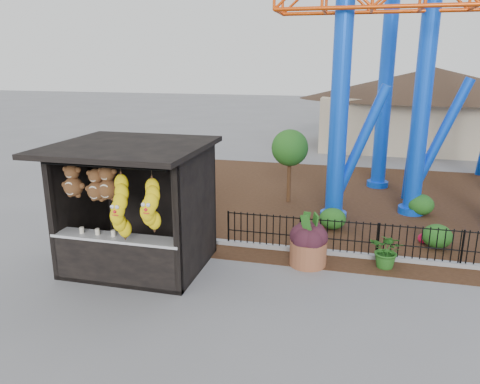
% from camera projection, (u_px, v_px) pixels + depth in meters
% --- Properties ---
extents(ground, '(120.00, 120.00, 0.00)m').
position_uv_depth(ground, '(245.00, 302.00, 10.01)').
color(ground, slate).
rests_on(ground, ground).
extents(mulch_bed, '(18.00, 12.00, 0.02)m').
position_uv_depth(mulch_bed, '(408.00, 206.00, 16.51)').
color(mulch_bed, '#331E11').
rests_on(mulch_bed, ground).
extents(curb, '(18.00, 0.18, 0.12)m').
position_uv_depth(curb, '(426.00, 262.00, 11.84)').
color(curb, gray).
rests_on(curb, ground).
extents(prize_booth, '(3.50, 3.40, 3.12)m').
position_uv_depth(prize_booth, '(133.00, 210.00, 11.16)').
color(prize_booth, black).
rests_on(prize_booth, ground).
extents(picket_fence, '(12.20, 0.06, 1.00)m').
position_uv_depth(picket_fence, '(467.00, 249.00, 11.50)').
color(picket_fence, black).
rests_on(picket_fence, ground).
extents(roller_coaster, '(11.00, 6.37, 10.82)m').
position_uv_depth(roller_coaster, '(465.00, 12.00, 14.71)').
color(roller_coaster, blue).
rests_on(roller_coaster, ground).
extents(terracotta_planter, '(0.95, 0.95, 0.63)m').
position_uv_depth(terracotta_planter, '(308.00, 253.00, 11.75)').
color(terracotta_planter, brown).
rests_on(terracotta_planter, ground).
extents(planter_foliage, '(0.70, 0.70, 0.64)m').
position_uv_depth(planter_foliage, '(309.00, 229.00, 11.57)').
color(planter_foliage, black).
rests_on(planter_foliage, terracotta_planter).
extents(potted_plant, '(1.04, 0.98, 0.92)m').
position_uv_depth(potted_plant, '(388.00, 250.00, 11.53)').
color(potted_plant, '#1D5E1B').
rests_on(potted_plant, ground).
extents(landscaping, '(7.94, 3.85, 0.69)m').
position_uv_depth(landscaping, '(432.00, 222.00, 13.95)').
color(landscaping, '#1E5017').
rests_on(landscaping, mulch_bed).
extents(pavilion, '(15.00, 15.00, 4.80)m').
position_uv_depth(pavilion, '(432.00, 95.00, 26.39)').
color(pavilion, '#BFAD8C').
rests_on(pavilion, ground).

